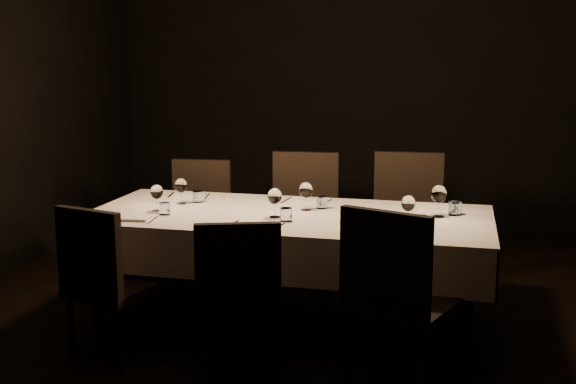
% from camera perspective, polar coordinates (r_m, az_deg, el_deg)
% --- Properties ---
extents(room, '(5.01, 6.01, 3.01)m').
position_cam_1_polar(room, '(4.44, 0.00, 7.62)').
color(room, black).
rests_on(room, ground).
extents(dining_table, '(2.52, 1.12, 0.76)m').
position_cam_1_polar(dining_table, '(4.56, 0.00, -2.63)').
color(dining_table, black).
rests_on(dining_table, ground).
extents(chair_near_left, '(0.54, 0.54, 0.92)m').
position_cam_1_polar(chair_near_left, '(4.26, -14.34, -6.46)').
color(chair_near_left, black).
rests_on(chair_near_left, ground).
extents(place_setting_near_left, '(0.32, 0.40, 0.17)m').
position_cam_1_polar(place_setting_near_left, '(4.59, -10.75, -0.91)').
color(place_setting_near_left, beige).
rests_on(place_setting_near_left, dining_table).
extents(chair_near_center, '(0.56, 0.56, 0.91)m').
position_cam_1_polar(chair_near_center, '(3.85, -3.98, -8.03)').
color(chair_near_center, black).
rests_on(chair_near_center, ground).
extents(place_setting_near_center, '(0.34, 0.41, 0.18)m').
position_cam_1_polar(place_setting_near_center, '(4.33, -1.31, -1.36)').
color(place_setting_near_center, beige).
rests_on(place_setting_near_center, dining_table).
extents(chair_near_right, '(0.62, 0.62, 1.01)m').
position_cam_1_polar(chair_near_right, '(3.74, 8.44, -8.01)').
color(chair_near_right, black).
rests_on(chair_near_right, ground).
extents(place_setting_near_right, '(0.33, 0.40, 0.18)m').
position_cam_1_polar(place_setting_near_right, '(4.20, 9.43, -1.94)').
color(place_setting_near_right, beige).
rests_on(place_setting_near_right, dining_table).
extents(chair_far_left, '(0.50, 0.50, 0.95)m').
position_cam_1_polar(chair_far_left, '(5.57, -7.07, -1.95)').
color(chair_far_left, black).
rests_on(chair_far_left, ground).
extents(place_setting_far_left, '(0.33, 0.40, 0.17)m').
position_cam_1_polar(place_setting_far_left, '(4.95, -7.97, 0.05)').
color(place_setting_far_left, beige).
rests_on(place_setting_far_left, dining_table).
extents(chair_far_center, '(0.53, 0.53, 1.03)m').
position_cam_1_polar(chair_far_center, '(5.34, 1.21, -2.00)').
color(chair_far_center, black).
rests_on(chair_far_center, ground).
extents(place_setting_far_center, '(0.34, 0.41, 0.18)m').
position_cam_1_polar(place_setting_far_center, '(4.71, 1.73, -0.36)').
color(place_setting_far_center, beige).
rests_on(place_setting_far_center, dining_table).
extents(chair_far_right, '(0.53, 0.53, 1.05)m').
position_cam_1_polar(chair_far_right, '(5.29, 9.38, -2.19)').
color(chair_far_right, black).
rests_on(chair_far_right, ground).
extents(place_setting_far_right, '(0.36, 0.42, 0.20)m').
position_cam_1_polar(place_setting_far_right, '(4.62, 11.92, -0.74)').
color(place_setting_far_right, beige).
rests_on(place_setting_far_right, dining_table).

